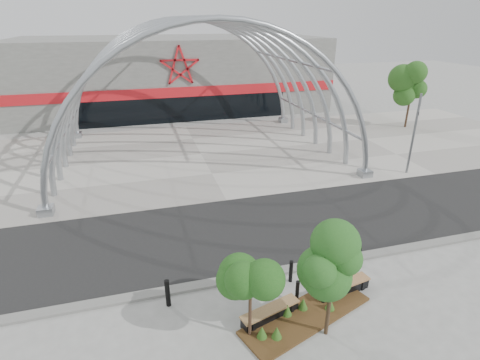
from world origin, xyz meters
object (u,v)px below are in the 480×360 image
object	(u,v)px
street_tree_0	(251,276)
street_tree_1	(334,265)
bench_1	(343,288)
signal_pole	(414,133)
bollard_2	(291,271)
bench_0	(270,314)

from	to	relation	value
street_tree_0	street_tree_1	distance (m)	2.66
street_tree_0	bench_1	distance (m)	4.89
signal_pole	street_tree_0	size ratio (longest dim) A/B	1.58
street_tree_0	street_tree_1	size ratio (longest dim) A/B	0.88
bollard_2	signal_pole	bearing A→B (deg)	35.04
bench_0	bollard_2	bearing A→B (deg)	49.06
bench_1	bollard_2	bearing A→B (deg)	144.15
bench_0	bench_1	distance (m)	3.28
bench_0	bench_1	xyz separation A→B (m)	(3.24, 0.53, 0.00)
bench_0	bench_1	size ratio (longest dim) A/B	0.99
street_tree_0	bench_1	world-z (taller)	street_tree_0
signal_pole	street_tree_1	size ratio (longest dim) A/B	1.39
street_tree_1	bollard_2	bearing A→B (deg)	91.89
bench_0	street_tree_0	bearing A→B (deg)	-149.00
signal_pole	bench_0	size ratio (longest dim) A/B	2.34
street_tree_1	bollard_2	xyz separation A→B (m)	(-0.10, 2.93, -2.37)
bench_0	bollard_2	xyz separation A→B (m)	(1.53, 1.77, 0.26)
bench_0	bench_1	bearing A→B (deg)	9.33
street_tree_1	bench_0	size ratio (longest dim) A/B	1.68
street_tree_0	bench_0	bearing A→B (deg)	31.00
street_tree_1	bollard_2	size ratio (longest dim) A/B	4.04
street_tree_1	bench_0	world-z (taller)	street_tree_1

